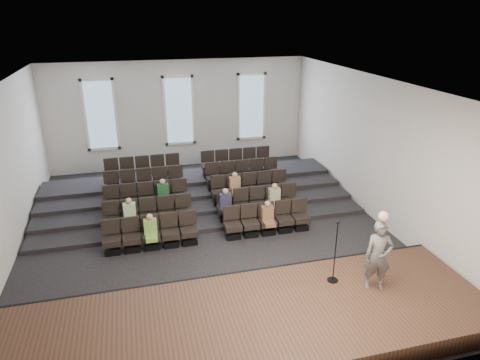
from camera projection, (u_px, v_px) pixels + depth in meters
name	position (u px, v px, depth m)	size (l,w,h in m)	color
ground	(208.00, 232.00, 14.61)	(14.00, 14.00, 0.00)	black
ceiling	(204.00, 84.00, 12.75)	(12.00, 14.00, 0.02)	white
wall_back	(179.00, 115.00, 20.00)	(12.00, 0.04, 5.00)	silver
wall_front	(279.00, 294.00, 7.37)	(12.00, 0.04, 5.00)	silver
wall_left	(0.00, 180.00, 12.28)	(0.04, 14.00, 5.00)	silver
wall_right	(374.00, 149.00, 15.09)	(0.04, 14.00, 5.00)	silver
stage	(248.00, 325.00, 9.93)	(11.80, 3.60, 0.50)	#462F1E
stage_lip	(231.00, 281.00, 11.52)	(11.80, 0.06, 0.52)	black
risers	(194.00, 191.00, 17.39)	(11.80, 4.80, 0.60)	black
seating_rows	(200.00, 196.00, 15.74)	(6.80, 4.70, 1.67)	black
windows	(179.00, 111.00, 19.86)	(8.44, 0.10, 3.24)	white
audience	(208.00, 204.00, 14.73)	(5.45, 2.64, 1.10)	#7CB548
speaker	(378.00, 256.00, 10.52)	(0.67, 0.44, 1.84)	#555350
mic_stand	(334.00, 263.00, 10.94)	(0.29, 0.29, 1.74)	black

